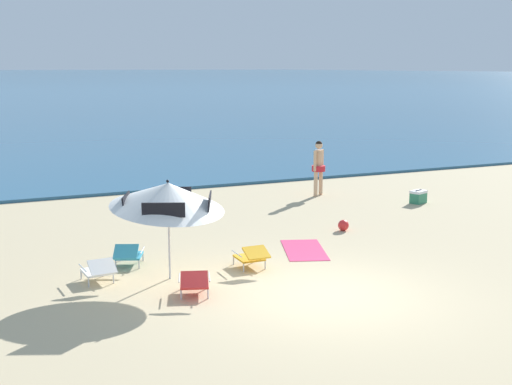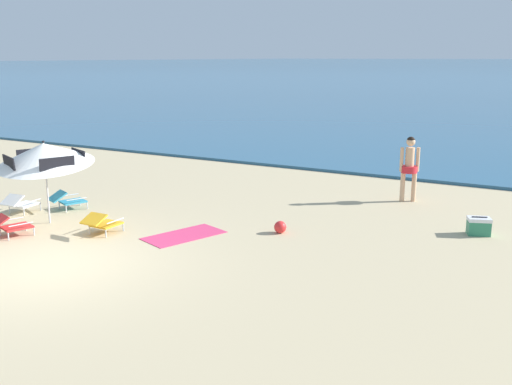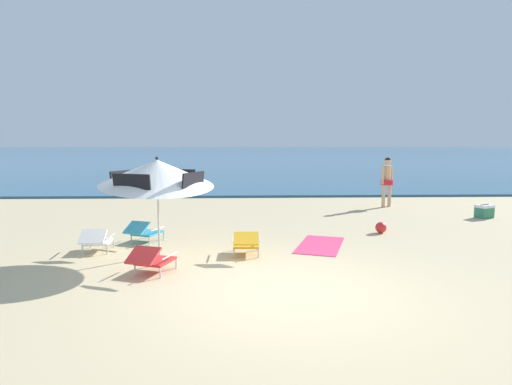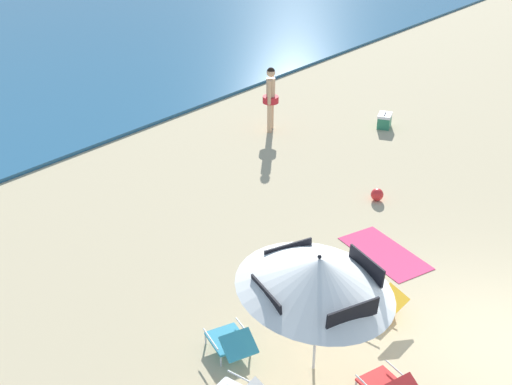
{
  "view_description": "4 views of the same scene",
  "coord_description": "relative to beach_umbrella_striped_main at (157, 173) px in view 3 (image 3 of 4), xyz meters",
  "views": [
    {
      "loc": [
        -5.93,
        -10.2,
        4.19
      ],
      "look_at": [
        0.7,
        4.73,
        1.07
      ],
      "focal_mm": 46.49,
      "sensor_mm": 36.0,
      "label": 1
    },
    {
      "loc": [
        8.69,
        -7.35,
        3.95
      ],
      "look_at": [
        1.88,
        4.83,
        0.69
      ],
      "focal_mm": 41.19,
      "sensor_mm": 36.0,
      "label": 2
    },
    {
      "loc": [
        -0.66,
        -5.97,
        2.23
      ],
      "look_at": [
        -0.28,
        4.68,
        1.0
      ],
      "focal_mm": 28.43,
      "sensor_mm": 36.0,
      "label": 3
    },
    {
      "loc": [
        -8.43,
        -1.81,
        6.73
      ],
      "look_at": [
        0.05,
        5.25,
        0.96
      ],
      "focal_mm": 44.62,
      "sensor_mm": 36.0,
      "label": 4
    }
  ],
  "objects": [
    {
      "name": "ground_plane",
      "position": [
        2.34,
        -2.14,
        -1.7
      ],
      "size": [
        800.0,
        800.0,
        0.0
      ],
      "primitive_type": "plane",
      "color": "tan"
    },
    {
      "name": "ocean_water",
      "position": [
        2.34,
        409.2,
        -1.65
      ],
      "size": [
        800.0,
        800.0,
        0.1
      ],
      "primitive_type": "cube",
      "color": "#285B7F",
      "rests_on": "ground"
    },
    {
      "name": "beach_umbrella_striped_main",
      "position": [
        0.0,
        0.0,
        0.0
      ],
      "size": [
        2.93,
        2.96,
        2.1
      ],
      "color": "silver",
      "rests_on": "ground"
    },
    {
      "name": "lounge_chair_under_umbrella",
      "position": [
        0.11,
        -1.21,
        -1.42
      ],
      "size": [
        0.79,
        1.01,
        0.52
      ],
      "color": "red",
      "rests_on": "ground"
    },
    {
      "name": "lounge_chair_beside_umbrella",
      "position": [
        1.76,
        -0.06,
        -1.42
      ],
      "size": [
        0.59,
        0.88,
        0.51
      ],
      "color": "gold",
      "rests_on": "ground"
    },
    {
      "name": "lounge_chair_facing_sea",
      "position": [
        -1.36,
        0.28,
        -1.42
      ],
      "size": [
        0.63,
        0.93,
        0.52
      ],
      "color": "white",
      "rests_on": "ground"
    },
    {
      "name": "lounge_chair_spare_folded",
      "position": [
        -0.57,
        1.13,
        -1.42
      ],
      "size": [
        0.83,
        1.02,
        0.52
      ],
      "color": "teal",
      "rests_on": "ground"
    },
    {
      "name": "person_standing_near_shore",
      "position": [
        6.98,
        6.41,
        -0.65
      ],
      "size": [
        0.48,
        0.44,
        1.81
      ],
      "color": "#D8A87F",
      "rests_on": "ground"
    },
    {
      "name": "cooler_box",
      "position": [
        9.22,
        4.06,
        -1.49
      ],
      "size": [
        0.59,
        0.5,
        0.43
      ],
      "color": "#2D7F5B",
      "rests_on": "ground"
    },
    {
      "name": "beach_ball",
      "position": [
        5.25,
        1.98,
        -1.55
      ],
      "size": [
        0.28,
        0.28,
        0.28
      ],
      "primitive_type": "sphere",
      "color": "red",
      "rests_on": "ground"
    },
    {
      "name": "beach_towel",
      "position": [
        3.45,
        0.75,
        -1.69
      ],
      "size": [
        1.45,
        2.0,
        0.01
      ],
      "primitive_type": "cube",
      "rotation": [
        0.0,
        0.0,
        5.94
      ],
      "color": "#DB3866",
      "rests_on": "ground"
    }
  ]
}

